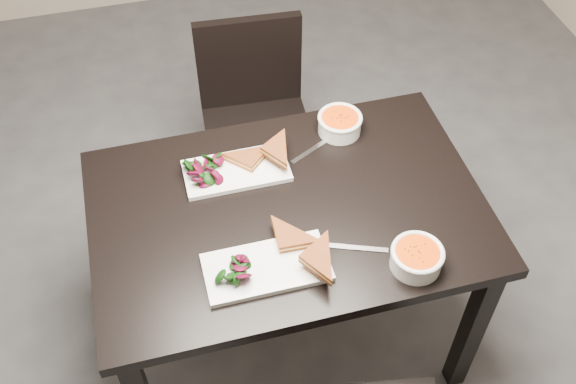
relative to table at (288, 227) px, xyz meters
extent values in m
plane|color=#47474C|center=(-0.40, -0.06, -0.65)|extent=(5.00, 5.00, 0.00)
cube|color=black|center=(0.00, 0.00, 0.08)|extent=(1.20, 0.80, 0.04)
cube|color=black|center=(0.54, -0.34, -0.30)|extent=(0.06, 0.06, 0.71)
cube|color=black|center=(-0.54, 0.34, -0.30)|extent=(0.06, 0.06, 0.71)
cube|color=black|center=(0.54, 0.34, -0.30)|extent=(0.06, 0.06, 0.71)
cube|color=black|center=(0.05, 0.66, -0.22)|extent=(0.45, 0.45, 0.04)
cube|color=black|center=(-0.14, 0.50, -0.45)|extent=(0.04, 0.04, 0.41)
cube|color=black|center=(0.22, 0.47, -0.45)|extent=(0.04, 0.04, 0.41)
cube|color=black|center=(-0.12, 0.86, -0.45)|extent=(0.04, 0.04, 0.41)
cube|color=black|center=(0.24, 0.83, -0.45)|extent=(0.04, 0.04, 0.41)
cube|color=black|center=(0.07, 0.85, 0.00)|extent=(0.42, 0.07, 0.40)
cube|color=white|center=(-0.12, -0.21, 0.11)|extent=(0.35, 0.18, 0.02)
cylinder|color=white|center=(0.29, -0.30, 0.13)|extent=(0.15, 0.15, 0.06)
cylinder|color=#F85F0B|center=(0.29, -0.30, 0.15)|extent=(0.12, 0.12, 0.02)
torus|color=white|center=(0.29, -0.30, 0.16)|extent=(0.15, 0.15, 0.01)
cube|color=silver|center=(0.15, -0.20, 0.10)|extent=(0.17, 0.08, 0.00)
cube|color=white|center=(-0.12, 0.18, 0.11)|extent=(0.33, 0.17, 0.02)
cylinder|color=white|center=(0.25, 0.28, 0.13)|extent=(0.14, 0.14, 0.06)
cylinder|color=#F85F0B|center=(0.25, 0.28, 0.15)|extent=(0.12, 0.12, 0.02)
torus|color=white|center=(0.25, 0.28, 0.16)|extent=(0.15, 0.15, 0.01)
cube|color=silver|center=(0.14, 0.22, 0.10)|extent=(0.17, 0.10, 0.00)
camera|label=1|loc=(-0.34, -1.28, 1.67)|focal=41.97mm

